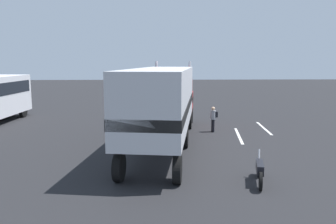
% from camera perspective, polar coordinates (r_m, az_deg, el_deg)
% --- Properties ---
extents(ground_plane, '(120.00, 120.00, 0.00)m').
position_cam_1_polar(ground_plane, '(23.12, 1.74, -2.50)').
color(ground_plane, '#232326').
extents(lane_stripe_near, '(4.37, 0.81, 0.01)m').
position_cam_1_polar(lane_stripe_near, '(20.72, 12.07, -3.99)').
color(lane_stripe_near, silver).
rests_on(lane_stripe_near, ground_plane).
extents(lane_stripe_mid, '(4.39, 0.59, 0.01)m').
position_cam_1_polar(lane_stripe_mid, '(23.45, 16.16, -2.67)').
color(lane_stripe_mid, silver).
rests_on(lane_stripe_mid, ground_plane).
extents(semi_truck, '(14.37, 4.61, 4.50)m').
position_cam_1_polar(semi_truck, '(17.32, -0.61, 2.20)').
color(semi_truck, '#B21919').
rests_on(semi_truck, ground_plane).
extents(person_bystander, '(0.34, 0.45, 1.63)m').
position_cam_1_polar(person_bystander, '(21.37, 7.80, -1.06)').
color(person_bystander, black).
rests_on(person_bystander, ground_plane).
extents(motorcycle, '(2.07, 0.62, 1.12)m').
position_cam_1_polar(motorcycle, '(12.92, 15.47, -9.68)').
color(motorcycle, black).
rests_on(motorcycle, ground_plane).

